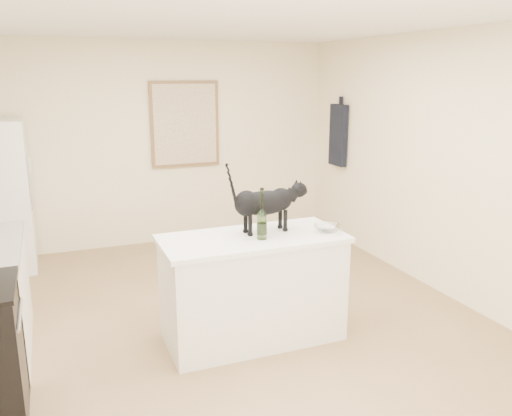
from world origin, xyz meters
name	(u,v)px	position (x,y,z in m)	size (l,w,h in m)	color
floor	(234,329)	(0.00, 0.00, 0.00)	(5.50, 5.50, 0.00)	#987850
ceiling	(230,16)	(0.00, 0.00, 2.60)	(5.50, 5.50, 0.00)	white
wall_back	(162,144)	(0.00, 2.75, 1.30)	(4.50, 4.50, 0.00)	#F9E7C1
wall_front	(491,332)	(0.00, -2.75, 1.30)	(4.50, 4.50, 0.00)	#F9E7C1
wall_right	(451,167)	(2.25, 0.00, 1.30)	(5.50, 5.50, 0.00)	#F9E7C1
island_base	(253,290)	(0.10, -0.20, 0.43)	(1.44, 0.67, 0.86)	white
island_top	(253,239)	(0.10, -0.20, 0.88)	(1.50, 0.70, 0.04)	white
artwork_frame	(185,124)	(0.30, 2.72, 1.55)	(0.90, 0.03, 1.10)	brown
artwork_canvas	(185,124)	(0.30, 2.70, 1.55)	(0.82, 0.00, 1.02)	beige
hanging_garment	(338,135)	(2.19, 2.05, 1.40)	(0.08, 0.34, 0.80)	black
black_cat	(264,206)	(0.23, -0.12, 1.12)	(0.64, 0.19, 0.45)	black
wine_bottle	(262,217)	(0.14, -0.30, 1.08)	(0.08, 0.08, 0.37)	#2A5220
glass_bowl	(328,228)	(0.73, -0.31, 0.93)	(0.23, 0.23, 0.06)	white
fridge_paper	(28,165)	(-1.60, 2.40, 1.18)	(0.00, 0.14, 0.18)	white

